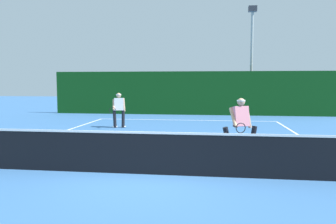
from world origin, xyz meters
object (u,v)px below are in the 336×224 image
object	(u,v)px
player_near	(241,124)
light_pole	(252,48)
tennis_ball	(300,148)
player_far	(119,109)

from	to	relation	value
player_near	light_pole	world-z (taller)	light_pole
player_near	light_pole	bearing A→B (deg)	-119.24
player_near	tennis_ball	world-z (taller)	player_near
tennis_ball	light_pole	xyz separation A→B (m)	(-0.21, 12.14, 4.39)
player_far	light_pole	xyz separation A→B (m)	(6.92, 8.06, 3.52)
player_near	light_pole	distance (m)	13.81
player_far	tennis_ball	xyz separation A→B (m)	(7.13, -4.09, -0.87)
player_near	tennis_ball	bearing A→B (deg)	-172.34
player_near	player_far	size ratio (longest dim) A/B	1.02
player_near	light_pole	xyz separation A→B (m)	(1.76, 13.25, 3.50)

